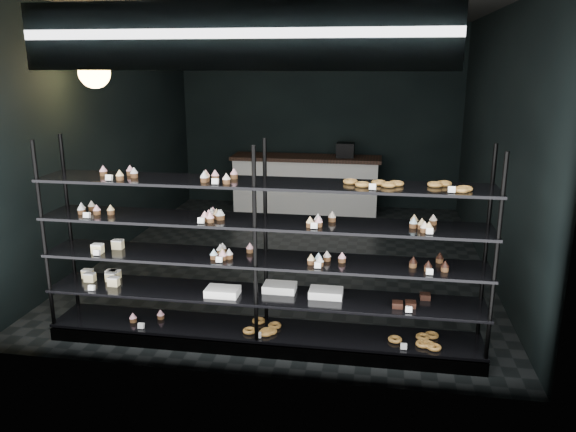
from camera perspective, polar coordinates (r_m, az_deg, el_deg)
The scene contains 5 objects.
room at distance 7.26m, azimuth 0.54°, elevation 7.75°, with size 5.01×6.01×3.20m.
display_shelf at distance 5.15m, azimuth -3.01°, elevation -6.69°, with size 4.00×0.50×1.91m.
signage at distance 4.33m, azimuth -5.71°, elevation 17.79°, with size 3.30×0.05×0.50m.
pendant_lamp at distance 6.69m, azimuth -19.08°, elevation 13.61°, with size 0.34×0.34×0.90m.
service_counter at distance 9.91m, azimuth 1.89°, elevation 3.36°, with size 2.59×0.65×1.23m.
Camera 1 is at (1.11, -7.11, 2.56)m, focal length 35.00 mm.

